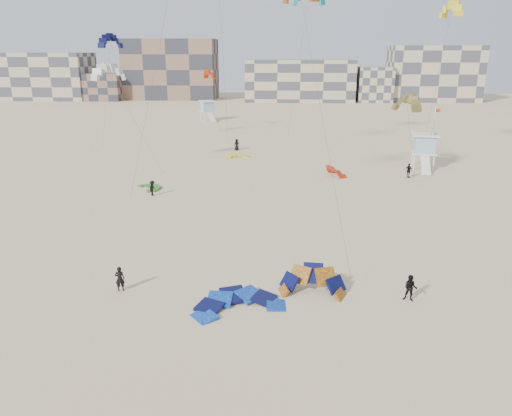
# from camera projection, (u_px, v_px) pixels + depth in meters

# --- Properties ---
(ground) EXTENTS (320.00, 320.00, 0.00)m
(ground) POSITION_uv_depth(u_px,v_px,m) (178.00, 309.00, 29.22)
(ground) COLOR beige
(ground) RESTS_ON ground
(kite_ground_blue) EXTENTS (6.59, 6.74, 1.86)m
(kite_ground_blue) POSITION_uv_depth(u_px,v_px,m) (238.00, 307.00, 29.40)
(kite_ground_blue) COLOR blue
(kite_ground_blue) RESTS_ON ground
(kite_ground_orange) EXTENTS (4.63, 4.51, 4.17)m
(kite_ground_orange) POSITION_uv_depth(u_px,v_px,m) (312.00, 293.00, 31.06)
(kite_ground_orange) COLOR orange
(kite_ground_orange) RESTS_ON ground
(kite_ground_green) EXTENTS (4.43, 4.38, 0.75)m
(kite_ground_green) POSITION_uv_depth(u_px,v_px,m) (150.00, 188.00, 54.77)
(kite_ground_green) COLOR green
(kite_ground_green) RESTS_ON ground
(kite_ground_red_far) EXTENTS (4.53, 4.49, 3.55)m
(kite_ground_red_far) POSITION_uv_depth(u_px,v_px,m) (336.00, 175.00, 60.52)
(kite_ground_red_far) COLOR #CF4316
(kite_ground_red_far) RESTS_ON ground
(kite_ground_yellow) EXTENTS (4.12, 4.28, 1.37)m
(kite_ground_yellow) POSITION_uv_depth(u_px,v_px,m) (237.00, 157.00, 70.87)
(kite_ground_yellow) COLOR yellow
(kite_ground_yellow) RESTS_ON ground
(kitesurfer_main) EXTENTS (0.65, 0.48, 1.63)m
(kitesurfer_main) POSITION_uv_depth(u_px,v_px,m) (120.00, 279.00, 31.18)
(kitesurfer_main) COLOR black
(kitesurfer_main) RESTS_ON ground
(kitesurfer_b) EXTENTS (0.96, 0.85, 1.65)m
(kitesurfer_b) POSITION_uv_depth(u_px,v_px,m) (410.00, 288.00, 29.91)
(kitesurfer_b) COLOR black
(kitesurfer_b) RESTS_ON ground
(kitesurfer_c) EXTENTS (0.83, 1.14, 1.59)m
(kitesurfer_c) POSITION_uv_depth(u_px,v_px,m) (152.00, 188.00, 51.88)
(kitesurfer_c) COLOR black
(kitesurfer_c) RESTS_ON ground
(kitesurfer_d) EXTENTS (1.00, 1.04, 1.75)m
(kitesurfer_d) POSITION_uv_depth(u_px,v_px,m) (409.00, 171.00, 59.16)
(kitesurfer_d) COLOR black
(kitesurfer_d) RESTS_ON ground
(kitesurfer_e) EXTENTS (0.93, 0.68, 1.73)m
(kitesurfer_e) POSITION_uv_depth(u_px,v_px,m) (237.00, 145.00, 75.59)
(kitesurfer_e) COLOR black
(kitesurfer_e) RESTS_ON ground
(kitesurfer_f) EXTENTS (1.01, 1.69, 1.74)m
(kitesurfer_f) POSITION_uv_depth(u_px,v_px,m) (429.00, 139.00, 80.13)
(kitesurfer_f) COLOR black
(kitesurfer_f) RESTS_ON ground
(kite_fly_grey) EXTENTS (9.98, 7.87, 12.32)m
(kite_fly_grey) POSITION_uv_depth(u_px,v_px,m) (109.00, 74.00, 59.09)
(kite_fly_grey) COLOR white
(kite_fly_grey) RESTS_ON ground
(kite_fly_olive) EXTENTS (5.32, 9.46, 9.07)m
(kite_fly_olive) POSITION_uv_depth(u_px,v_px,m) (407.00, 104.00, 58.73)
(kite_fly_olive) COLOR brown
(kite_fly_olive) RESTS_ON ground
(kite_fly_yellow) EXTENTS (4.59, 11.57, 19.59)m
(kite_fly_yellow) POSITION_uv_depth(u_px,v_px,m) (451.00, 11.00, 64.73)
(kite_fly_yellow) COLOR yellow
(kite_fly_yellow) RESTS_ON ground
(kite_fly_navy) EXTENTS (5.30, 9.54, 15.96)m
(kite_fly_navy) POSITION_uv_depth(u_px,v_px,m) (111.00, 42.00, 74.52)
(kite_fly_navy) COLOR #080E3F
(kite_fly_navy) RESTS_ON ground
(kite_fly_red) EXTENTS (4.93, 10.07, 10.49)m
(kite_fly_red) POSITION_uv_depth(u_px,v_px,m) (209.00, 75.00, 89.98)
(kite_fly_red) COLOR #CF4316
(kite_fly_red) RESTS_ON ground
(lifeguard_tower_near) EXTENTS (3.51, 6.25, 4.42)m
(lifeguard_tower_near) POSITION_uv_depth(u_px,v_px,m) (424.00, 151.00, 63.57)
(lifeguard_tower_near) COLOR white
(lifeguard_tower_near) RESTS_ON ground
(lifeguard_tower_far) EXTENTS (4.05, 6.35, 4.23)m
(lifeguard_tower_far) POSITION_uv_depth(u_px,v_px,m) (207.00, 111.00, 107.89)
(lifeguard_tower_far) COLOR white
(lifeguard_tower_far) RESTS_ON ground
(flagpole) EXTENTS (0.65, 0.10, 7.96)m
(flagpole) POSITION_uv_depth(u_px,v_px,m) (433.00, 137.00, 62.15)
(flagpole) COLOR white
(flagpole) RESTS_ON ground
(condo_west_a) EXTENTS (30.00, 15.00, 14.00)m
(condo_west_a) POSITION_uv_depth(u_px,v_px,m) (42.00, 76.00, 154.88)
(condo_west_a) COLOR #BCAD8A
(condo_west_a) RESTS_ON ground
(condo_west_b) EXTENTS (28.00, 14.00, 18.00)m
(condo_west_b) POSITION_uv_depth(u_px,v_px,m) (171.00, 69.00, 155.80)
(condo_west_b) COLOR #81614E
(condo_west_b) RESTS_ON ground
(condo_mid) EXTENTS (32.00, 16.00, 12.00)m
(condo_mid) POSITION_uv_depth(u_px,v_px,m) (300.00, 80.00, 150.62)
(condo_mid) COLOR #BCAD8A
(condo_mid) RESTS_ON ground
(condo_east) EXTENTS (26.00, 14.00, 16.00)m
(condo_east) POSITION_uv_depth(u_px,v_px,m) (433.00, 74.00, 149.64)
(condo_east) COLOR #BCAD8A
(condo_east) RESTS_ON ground
(condo_fill_left) EXTENTS (12.00, 10.00, 8.00)m
(condo_fill_left) POSITION_uv_depth(u_px,v_px,m) (103.00, 87.00, 152.74)
(condo_fill_left) COLOR #81614E
(condo_fill_left) RESTS_ON ground
(condo_fill_right) EXTENTS (10.00, 10.00, 10.00)m
(condo_fill_right) POSITION_uv_depth(u_px,v_px,m) (374.00, 84.00, 147.76)
(condo_fill_right) COLOR #BCAD8A
(condo_fill_right) RESTS_ON ground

